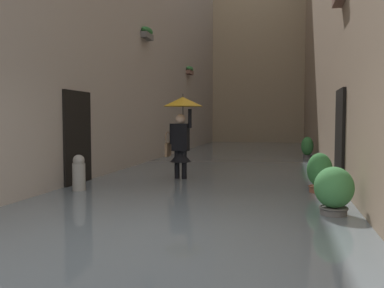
{
  "coord_description": "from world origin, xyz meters",
  "views": [
    {
      "loc": [
        -1.64,
        4.63,
        1.59
      ],
      "look_at": [
        0.29,
        -3.72,
        1.06
      ],
      "focal_mm": 37.53,
      "sensor_mm": 36.0,
      "label": 1
    }
  ],
  "objects_px": {
    "potted_plant_mid_left": "(334,193)",
    "potted_plant_near_left": "(320,176)",
    "person_wading": "(182,124)",
    "mooring_bollard": "(79,177)",
    "potted_plant_far_left": "(307,149)"
  },
  "relations": [
    {
      "from": "potted_plant_mid_left",
      "to": "potted_plant_near_left",
      "type": "relative_size",
      "value": 0.95
    },
    {
      "from": "potted_plant_near_left",
      "to": "mooring_bollard",
      "type": "relative_size",
      "value": 1.06
    },
    {
      "from": "person_wading",
      "to": "potted_plant_near_left",
      "type": "height_order",
      "value": "person_wading"
    },
    {
      "from": "person_wading",
      "to": "potted_plant_far_left",
      "type": "distance_m",
      "value": 6.45
    },
    {
      "from": "person_wading",
      "to": "potted_plant_mid_left",
      "type": "height_order",
      "value": "person_wading"
    },
    {
      "from": "potted_plant_mid_left",
      "to": "mooring_bollard",
      "type": "xyz_separation_m",
      "value": [
        4.63,
        -0.99,
        -0.06
      ]
    },
    {
      "from": "person_wading",
      "to": "potted_plant_near_left",
      "type": "bearing_deg",
      "value": 159.5
    },
    {
      "from": "person_wading",
      "to": "potted_plant_far_left",
      "type": "height_order",
      "value": "person_wading"
    },
    {
      "from": "person_wading",
      "to": "potted_plant_near_left",
      "type": "distance_m",
      "value": 3.35
    },
    {
      "from": "mooring_bollard",
      "to": "potted_plant_near_left",
      "type": "bearing_deg",
      "value": -169.56
    },
    {
      "from": "person_wading",
      "to": "potted_plant_far_left",
      "type": "relative_size",
      "value": 2.23
    },
    {
      "from": "potted_plant_near_left",
      "to": "potted_plant_far_left",
      "type": "xyz_separation_m",
      "value": [
        -0.13,
        -6.68,
        0.04
      ]
    },
    {
      "from": "potted_plant_mid_left",
      "to": "potted_plant_near_left",
      "type": "xyz_separation_m",
      "value": [
        0.05,
        -1.84,
        0.01
      ]
    },
    {
      "from": "potted_plant_mid_left",
      "to": "potted_plant_far_left",
      "type": "bearing_deg",
      "value": -90.5
    },
    {
      "from": "potted_plant_mid_left",
      "to": "mooring_bollard",
      "type": "height_order",
      "value": "same"
    }
  ]
}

